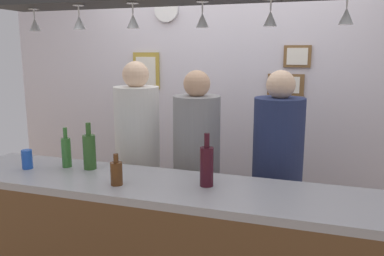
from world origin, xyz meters
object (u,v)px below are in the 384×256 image
object	(u,v)px
bottle_wine_dark_red	(207,165)
bottle_beer_brown_stubby	(116,173)
person_left_white_patterned_shirt	(138,149)
drink_can	(27,159)
wall_clock	(166,9)
person_right_navy_shirt	(277,166)
picture_frame_upper_small	(297,56)
picture_frame_lower_pair	(286,85)
bottle_beer_green_import	(66,151)
person_middle_grey_shirt	(197,159)
bottle_champagne_green	(89,151)
picture_frame_caricature	(146,71)

from	to	relation	value
bottle_wine_dark_red	bottle_beer_brown_stubby	world-z (taller)	bottle_wine_dark_red
person_left_white_patterned_shirt	drink_can	distance (m)	0.81
drink_can	wall_clock	xyz separation A→B (m)	(0.40, 1.41, 1.04)
person_right_navy_shirt	wall_clock	xyz separation A→B (m)	(-1.10, 0.73, 1.14)
person_left_white_patterned_shirt	bottle_wine_dark_red	distance (m)	0.97
picture_frame_upper_small	picture_frame_lower_pair	world-z (taller)	picture_frame_upper_small
bottle_beer_green_import	wall_clock	size ratio (longest dim) A/B	1.18
person_left_white_patterned_shirt	drink_can	world-z (taller)	person_left_white_patterned_shirt
person_middle_grey_shirt	bottle_beer_brown_stubby	world-z (taller)	person_middle_grey_shirt
person_middle_grey_shirt	drink_can	xyz separation A→B (m)	(-0.92, -0.67, 0.10)
bottle_beer_brown_stubby	wall_clock	distance (m)	1.85
drink_can	picture_frame_upper_small	xyz separation A→B (m)	(1.55, 1.42, 0.64)
bottle_beer_green_import	picture_frame_upper_small	distance (m)	1.96
person_middle_grey_shirt	picture_frame_upper_small	distance (m)	1.22
picture_frame_lower_pair	wall_clock	distance (m)	1.25
picture_frame_upper_small	person_left_white_patterned_shirt	bearing A→B (deg)	-146.17
picture_frame_lower_pair	person_middle_grey_shirt	bearing A→B (deg)	-126.47
person_middle_grey_shirt	drink_can	bearing A→B (deg)	-143.86
drink_can	picture_frame_upper_small	bearing A→B (deg)	42.31
bottle_wine_dark_red	person_middle_grey_shirt	bearing A→B (deg)	112.32
drink_can	picture_frame_lower_pair	xyz separation A→B (m)	(1.47, 1.42, 0.40)
person_left_white_patterned_shirt	drink_can	size ratio (longest dim) A/B	13.82
bottle_champagne_green	picture_frame_lower_pair	distance (m)	1.72
bottle_beer_green_import	drink_can	world-z (taller)	bottle_beer_green_import
drink_can	bottle_wine_dark_red	bearing A→B (deg)	2.19
bottle_beer_brown_stubby	bottle_beer_green_import	xyz separation A→B (m)	(-0.48, 0.21, 0.03)
bottle_wine_dark_red	bottle_champagne_green	size ratio (longest dim) A/B	1.00
picture_frame_lower_pair	wall_clock	bearing A→B (deg)	-179.67
bottle_beer_green_import	picture_frame_lower_pair	xyz separation A→B (m)	(1.25, 1.30, 0.36)
person_right_navy_shirt	picture_frame_caricature	size ratio (longest dim) A/B	4.81
person_left_white_patterned_shirt	bottle_beer_brown_stubby	size ratio (longest dim) A/B	9.37
picture_frame_lower_pair	picture_frame_upper_small	bearing A→B (deg)	0.00
bottle_beer_brown_stubby	picture_frame_lower_pair	xyz separation A→B (m)	(0.77, 1.51, 0.39)
person_middle_grey_shirt	wall_clock	size ratio (longest dim) A/B	7.39
drink_can	person_left_white_patterned_shirt	bearing A→B (deg)	56.34
drink_can	picture_frame_upper_small	distance (m)	2.20
picture_frame_upper_small	picture_frame_caricature	xyz separation A→B (m)	(-1.36, 0.00, -0.14)
bottle_champagne_green	bottle_beer_green_import	world-z (taller)	bottle_champagne_green
picture_frame_caricature	picture_frame_upper_small	bearing A→B (deg)	0.00
bottle_beer_brown_stubby	wall_clock	world-z (taller)	wall_clock
person_middle_grey_shirt	bottle_beer_green_import	xyz separation A→B (m)	(-0.71, -0.56, 0.14)
person_left_white_patterned_shirt	bottle_wine_dark_red	world-z (taller)	person_left_white_patterned_shirt
bottle_beer_brown_stubby	drink_can	xyz separation A→B (m)	(-0.70, 0.10, -0.01)
picture_frame_lower_pair	picture_frame_caricature	xyz separation A→B (m)	(-1.28, 0.00, 0.10)
person_middle_grey_shirt	bottle_champagne_green	distance (m)	0.79
bottle_beer_brown_stubby	wall_clock	bearing A→B (deg)	101.03
person_middle_grey_shirt	bottle_beer_brown_stubby	size ratio (longest dim) A/B	9.04
person_middle_grey_shirt	person_right_navy_shirt	distance (m)	0.58
person_middle_grey_shirt	picture_frame_upper_small	size ratio (longest dim) A/B	7.39
bottle_beer_brown_stubby	picture_frame_caricature	size ratio (longest dim) A/B	0.53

